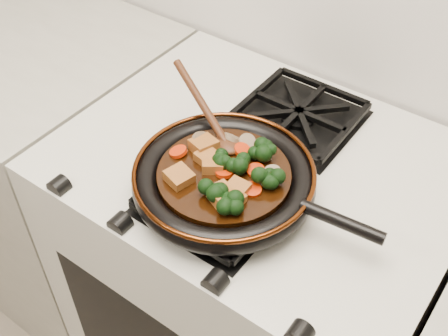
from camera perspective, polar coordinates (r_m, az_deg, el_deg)
The scene contains 30 objects.
stove at distance 1.42m, azimuth 2.89°, elevation -12.34°, with size 0.76×0.60×0.90m, color beige.
burner_grate_front at distance 0.98m, azimuth -0.72°, elevation -2.94°, with size 0.23×0.23×0.03m, color black, non-canonical shape.
burner_grate_back at distance 1.16m, azimuth 7.58°, elevation 5.35°, with size 0.23×0.23×0.03m, color black, non-canonical shape.
skillet at distance 0.97m, azimuth 0.12°, elevation -1.15°, with size 0.44×0.32×0.05m.
braising_sauce at distance 0.97m, azimuth 0.00°, elevation -0.89°, with size 0.23×0.23×0.02m, color black.
tofu_cube_0 at distance 0.91m, azimuth -0.13°, elevation -2.96°, with size 0.04×0.04×0.02m, color #925521.
tofu_cube_1 at distance 1.00m, azimuth -2.06°, elevation 2.25°, with size 0.04×0.04×0.02m, color #925521.
tofu_cube_2 at distance 0.91m, azimuth 0.89°, elevation -3.15°, with size 0.04×0.03×0.02m, color #925521.
tofu_cube_3 at distance 0.98m, azimuth -1.71°, elevation 1.07°, with size 0.04×0.04×0.02m, color #925521.
tofu_cube_4 at distance 0.92m, azimuth -0.31°, elevation -2.55°, with size 0.03×0.03×0.02m, color #925521.
tofu_cube_5 at distance 0.92m, azimuth 1.34°, elevation -2.21°, with size 0.04×0.04×0.02m, color #925521.
tofu_cube_6 at distance 0.96m, azimuth -1.21°, elevation 0.28°, with size 0.04×0.03×0.02m, color #925521.
tofu_cube_7 at distance 0.94m, azimuth -4.58°, elevation -0.96°, with size 0.04×0.04×0.02m, color #925521.
broccoli_floret_0 at distance 0.93m, azimuth 4.45°, elevation -1.32°, with size 0.06×0.06×0.05m, color black, non-canonical shape.
broccoli_floret_1 at distance 0.91m, azimuth -1.03°, elevation -2.39°, with size 0.06×0.06×0.05m, color black, non-canonical shape.
broccoli_floret_2 at distance 0.89m, azimuth 0.60°, elevation -3.81°, with size 0.06×0.06×0.05m, color black, non-canonical shape.
broccoli_floret_3 at distance 0.98m, azimuth 3.81°, elevation 1.48°, with size 0.06×0.06×0.06m, color black, non-canonical shape.
broccoli_floret_4 at distance 0.96m, azimuth 1.53°, elevation 0.34°, with size 0.06×0.06×0.05m, color black, non-canonical shape.
broccoli_floret_5 at distance 0.96m, azimuth -0.20°, elevation 0.76°, with size 0.06×0.06×0.05m, color black, non-canonical shape.
carrot_coin_0 at distance 0.95m, azimuth 0.06°, elevation -0.39°, with size 0.03×0.03×0.01m, color #BC2505.
carrot_coin_1 at distance 0.99m, azimuth 1.86°, elevation 1.84°, with size 0.03×0.03×0.01m, color #BC2505.
carrot_coin_2 at distance 0.96m, azimuth 3.22°, elevation -0.25°, with size 0.03×0.03×0.01m, color #BC2505.
carrot_coin_3 at distance 0.99m, azimuth -4.67°, elevation 1.66°, with size 0.03×0.03×0.01m, color #BC2505.
carrot_coin_4 at distance 0.93m, azimuth 2.89°, elevation -2.20°, with size 0.03×0.03×0.01m, color #BC2505.
mushroom_slice_0 at distance 1.01m, azimuth -2.35°, elevation 2.69°, with size 0.04×0.04×0.01m, color brown.
mushroom_slice_1 at distance 0.99m, azimuth 4.21°, elevation 1.47°, with size 0.03×0.03×0.01m, color brown.
mushroom_slice_2 at distance 1.01m, azimuth 2.35°, elevation 2.69°, with size 0.03×0.03×0.01m, color brown.
mushroom_slice_3 at distance 1.01m, azimuth 0.89°, elevation 3.04°, with size 0.04×0.04×0.01m, color brown.
mushroom_slice_4 at distance 0.95m, azimuth 4.96°, elevation -0.61°, with size 0.03×0.03×0.01m, color brown.
wooden_spoon at distance 1.02m, azimuth -1.10°, elevation 4.67°, with size 0.13×0.07×0.20m.
Camera 1 is at (0.40, 1.02, 1.63)m, focal length 45.00 mm.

